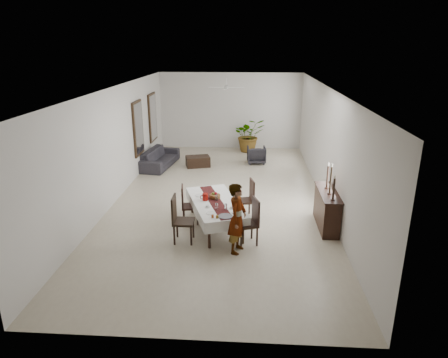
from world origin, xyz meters
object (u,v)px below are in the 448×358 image
(woman, at_px, (237,218))
(sideboard_body, at_px, (327,210))
(sofa, at_px, (160,158))
(dining_table_top, at_px, (215,203))
(red_pitcher, at_px, (205,197))

(woman, distance_m, sideboard_body, 2.60)
(woman, xyz_separation_m, sideboard_body, (2.17, 1.40, -0.34))
(sofa, bearing_deg, sideboard_body, -124.61)
(dining_table_top, xyz_separation_m, red_pitcher, (-0.26, 0.06, 0.12))
(dining_table_top, height_order, sofa, dining_table_top)
(dining_table_top, bearing_deg, woman, -83.05)
(woman, distance_m, sofa, 6.96)
(red_pitcher, xyz_separation_m, sofa, (-2.25, 4.97, -0.45))
(dining_table_top, height_order, red_pitcher, red_pitcher)
(sideboard_body, xyz_separation_m, sofa, (-5.25, 4.82, -0.13))
(red_pitcher, height_order, woman, woman)
(red_pitcher, distance_m, sideboard_body, 3.02)
(red_pitcher, bearing_deg, sofa, 114.35)
(sideboard_body, relative_size, sofa, 0.68)
(red_pitcher, height_order, sideboard_body, sideboard_body)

